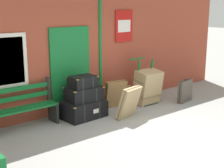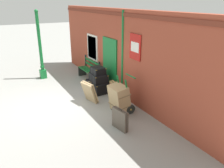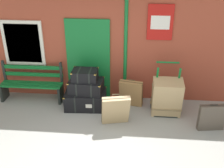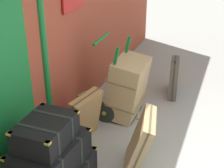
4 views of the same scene
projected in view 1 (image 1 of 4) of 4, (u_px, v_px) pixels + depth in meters
name	position (u px, v px, depth m)	size (l,w,h in m)	color
ground_plane	(155.00, 136.00, 6.76)	(60.00, 60.00, 0.00)	gray
brick_facade	(80.00, 46.00, 8.32)	(10.40, 0.35, 3.20)	#9E422D
platform_bench	(20.00, 109.00, 7.09)	(1.60, 0.43, 1.01)	#146B2D
steamer_trunk_base	(84.00, 109.00, 7.84)	(1.04, 0.70, 0.43)	black
steamer_trunk_middle	(84.00, 94.00, 7.78)	(0.84, 0.60, 0.33)	black
steamer_trunk_top	(83.00, 82.00, 7.70)	(0.61, 0.45, 0.27)	black
porters_trolley	(143.00, 93.00, 9.05)	(0.71, 0.60, 1.20)	black
large_brown_trunk	(147.00, 87.00, 8.88)	(0.70, 0.56, 0.93)	tan
suitcase_tan	(115.00, 94.00, 8.62)	(0.61, 0.38, 0.72)	olive
suitcase_brown	(185.00, 91.00, 9.10)	(0.58, 0.22, 0.65)	#51473D
suitcase_cream	(129.00, 102.00, 7.77)	(0.67, 0.48, 0.78)	tan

